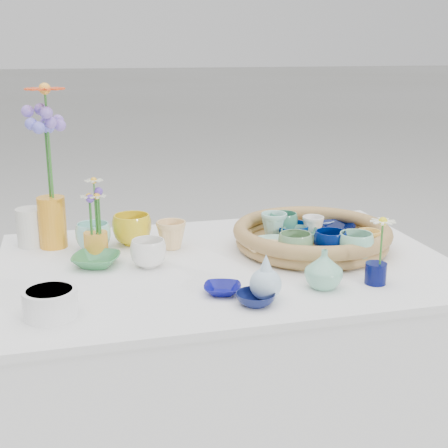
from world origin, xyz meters
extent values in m
imported|color=navy|center=(0.25, 0.14, 0.80)|extent=(0.12, 0.12, 0.04)
imported|color=#030A32|center=(0.40, 0.14, 0.80)|extent=(0.13, 0.13, 0.03)
imported|color=gold|center=(0.40, -0.07, 0.82)|extent=(0.09, 0.09, 0.06)
imported|color=#568E71|center=(0.25, 0.07, 0.80)|extent=(0.13, 0.13, 0.04)
imported|color=#5F8A5D|center=(0.18, -0.08, 0.82)|extent=(0.11, 0.11, 0.08)
imported|color=#93CDB2|center=(0.15, 0.04, 0.79)|extent=(0.10, 0.10, 0.02)
imported|color=#A2D9CD|center=(0.19, 0.14, 0.82)|extent=(0.10, 0.10, 0.08)
imported|color=white|center=(0.31, 0.12, 0.81)|extent=(0.09, 0.09, 0.06)
imported|color=#96BCED|center=(0.37, 0.22, 0.79)|extent=(0.09, 0.09, 0.02)
imported|color=#001054|center=(0.28, -0.08, 0.82)|extent=(0.11, 0.11, 0.07)
imported|color=#E0B66F|center=(0.11, -0.01, 0.80)|extent=(0.12, 0.12, 0.03)
imported|color=#84CFAC|center=(0.34, -0.12, 0.82)|extent=(0.12, 0.12, 0.08)
imported|color=#3A8263|center=(0.23, 0.16, 0.82)|extent=(0.09, 0.09, 0.07)
imported|color=gold|center=(-0.24, 0.23, 0.81)|extent=(0.13, 0.13, 0.09)
imported|color=#E9BE7B|center=(-0.13, 0.16, 0.81)|extent=(0.10, 0.10, 0.08)
imported|color=#327B45|center=(-0.36, 0.05, 0.78)|extent=(0.17, 0.17, 0.03)
imported|color=white|center=(-0.22, 0.01, 0.80)|extent=(0.10, 0.10, 0.08)
imported|color=#090A6F|center=(-0.07, -0.23, 0.78)|extent=(0.12, 0.12, 0.02)
imported|color=#8FDCD5|center=(-0.36, 0.20, 0.81)|extent=(0.11, 0.11, 0.08)
imported|color=#0D1545|center=(-0.01, -0.31, 0.78)|extent=(0.12, 0.12, 0.03)
imported|color=#76BB9B|center=(0.19, -0.25, 0.82)|extent=(0.12, 0.12, 0.10)
cylinder|color=#030942|center=(0.33, -0.26, 0.79)|extent=(0.06, 0.06, 0.06)
cylinder|color=orange|center=(-0.47, 0.26, 0.84)|extent=(0.09, 0.09, 0.16)
cylinder|color=orange|center=(-0.35, 0.14, 0.80)|extent=(0.09, 0.09, 0.07)
camera|label=1|loc=(-0.42, -1.61, 1.35)|focal=50.00mm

